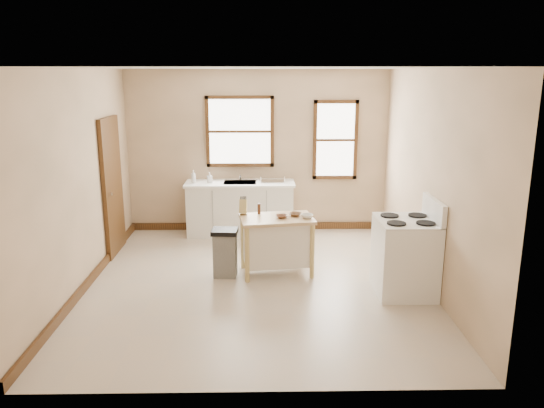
{
  "coord_description": "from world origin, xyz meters",
  "views": [
    {
      "loc": [
        0.08,
        -6.65,
        2.77
      ],
      "look_at": [
        0.21,
        0.4,
        0.99
      ],
      "focal_mm": 35.0,
      "sensor_mm": 36.0,
      "label": 1
    }
  ],
  "objects_px": {
    "soap_bottle_b": "(210,178)",
    "gas_stove": "(405,246)",
    "trash_bin": "(225,253)",
    "knife_block": "(243,207)",
    "dish_rack": "(273,179)",
    "soap_bottle_a": "(193,177)",
    "bowl_a": "(282,216)",
    "bowl_c": "(307,216)",
    "pepper_grinder": "(259,209)",
    "kitchen_island": "(277,245)",
    "bowl_b": "(295,214)"
  },
  "relations": [
    {
      "from": "soap_bottle_b",
      "to": "bowl_c",
      "type": "bearing_deg",
      "value": -70.71
    },
    {
      "from": "bowl_a",
      "to": "trash_bin",
      "type": "distance_m",
      "value": 0.93
    },
    {
      "from": "soap_bottle_a",
      "to": "trash_bin",
      "type": "relative_size",
      "value": 0.33
    },
    {
      "from": "dish_rack",
      "to": "trash_bin",
      "type": "height_order",
      "value": "dish_rack"
    },
    {
      "from": "bowl_c",
      "to": "trash_bin",
      "type": "xyz_separation_m",
      "value": [
        -1.13,
        -0.06,
        -0.5
      ]
    },
    {
      "from": "trash_bin",
      "to": "knife_block",
      "type": "bearing_deg",
      "value": 52.06
    },
    {
      "from": "knife_block",
      "to": "bowl_c",
      "type": "height_order",
      "value": "knife_block"
    },
    {
      "from": "pepper_grinder",
      "to": "bowl_b",
      "type": "relative_size",
      "value": 0.88
    },
    {
      "from": "soap_bottle_a",
      "to": "trash_bin",
      "type": "xyz_separation_m",
      "value": [
        0.65,
        -1.9,
        -0.69
      ]
    },
    {
      "from": "soap_bottle_b",
      "to": "kitchen_island",
      "type": "height_order",
      "value": "soap_bottle_b"
    },
    {
      "from": "soap_bottle_a",
      "to": "bowl_a",
      "type": "relative_size",
      "value": 1.34
    },
    {
      "from": "knife_block",
      "to": "trash_bin",
      "type": "xyz_separation_m",
      "value": [
        -0.25,
        -0.28,
        -0.57
      ]
    },
    {
      "from": "knife_block",
      "to": "bowl_c",
      "type": "relative_size",
      "value": 1.19
    },
    {
      "from": "dish_rack",
      "to": "bowl_a",
      "type": "distance_m",
      "value": 1.91
    },
    {
      "from": "kitchen_island",
      "to": "gas_stove",
      "type": "distance_m",
      "value": 1.77
    },
    {
      "from": "soap_bottle_a",
      "to": "bowl_b",
      "type": "xyz_separation_m",
      "value": [
        1.62,
        -1.73,
        -0.2
      ]
    },
    {
      "from": "kitchen_island",
      "to": "bowl_a",
      "type": "height_order",
      "value": "bowl_a"
    },
    {
      "from": "soap_bottle_a",
      "to": "soap_bottle_b",
      "type": "xyz_separation_m",
      "value": [
        0.27,
        0.02,
        -0.02
      ]
    },
    {
      "from": "kitchen_island",
      "to": "bowl_c",
      "type": "distance_m",
      "value": 0.6
    },
    {
      "from": "soap_bottle_b",
      "to": "dish_rack",
      "type": "bearing_deg",
      "value": -16.74
    },
    {
      "from": "dish_rack",
      "to": "kitchen_island",
      "type": "relative_size",
      "value": 0.42
    },
    {
      "from": "knife_block",
      "to": "pepper_grinder",
      "type": "xyz_separation_m",
      "value": [
        0.22,
        0.01,
        -0.03
      ]
    },
    {
      "from": "soap_bottle_a",
      "to": "trash_bin",
      "type": "distance_m",
      "value": 2.12
    },
    {
      "from": "gas_stove",
      "to": "soap_bottle_a",
      "type": "bearing_deg",
      "value": 139.9
    },
    {
      "from": "soap_bottle_b",
      "to": "gas_stove",
      "type": "distance_m",
      "value": 3.71
    },
    {
      "from": "bowl_b",
      "to": "bowl_c",
      "type": "height_order",
      "value": "bowl_c"
    },
    {
      "from": "bowl_c",
      "to": "kitchen_island",
      "type": "bearing_deg",
      "value": 173.73
    },
    {
      "from": "knife_block",
      "to": "bowl_a",
      "type": "distance_m",
      "value": 0.58
    },
    {
      "from": "knife_block",
      "to": "soap_bottle_a",
      "type": "bearing_deg",
      "value": 124.84
    },
    {
      "from": "kitchen_island",
      "to": "trash_bin",
      "type": "xyz_separation_m",
      "value": [
        -0.71,
        -0.1,
        -0.07
      ]
    },
    {
      "from": "soap_bottle_a",
      "to": "soap_bottle_b",
      "type": "height_order",
      "value": "soap_bottle_a"
    },
    {
      "from": "pepper_grinder",
      "to": "trash_bin",
      "type": "bearing_deg",
      "value": -148.47
    },
    {
      "from": "soap_bottle_b",
      "to": "bowl_a",
      "type": "distance_m",
      "value": 2.19
    },
    {
      "from": "soap_bottle_a",
      "to": "pepper_grinder",
      "type": "xyz_separation_m",
      "value": [
        1.12,
        -1.61,
        -0.14
      ]
    },
    {
      "from": "knife_block",
      "to": "pepper_grinder",
      "type": "bearing_deg",
      "value": 9.17
    },
    {
      "from": "kitchen_island",
      "to": "bowl_c",
      "type": "xyz_separation_m",
      "value": [
        0.41,
        -0.05,
        0.43
      ]
    },
    {
      "from": "trash_bin",
      "to": "bowl_a",
      "type": "bearing_deg",
      "value": 9.29
    },
    {
      "from": "pepper_grinder",
      "to": "trash_bin",
      "type": "relative_size",
      "value": 0.22
    },
    {
      "from": "dish_rack",
      "to": "bowl_a",
      "type": "xyz_separation_m",
      "value": [
        0.09,
        -1.9,
        -0.14
      ]
    },
    {
      "from": "soap_bottle_b",
      "to": "kitchen_island",
      "type": "xyz_separation_m",
      "value": [
        1.09,
        -1.82,
        -0.6
      ]
    },
    {
      "from": "knife_block",
      "to": "bowl_c",
      "type": "bearing_deg",
      "value": -7.88
    },
    {
      "from": "trash_bin",
      "to": "gas_stove",
      "type": "distance_m",
      "value": 2.41
    },
    {
      "from": "kitchen_island",
      "to": "bowl_b",
      "type": "bearing_deg",
      "value": 6.86
    },
    {
      "from": "bowl_b",
      "to": "soap_bottle_a",
      "type": "bearing_deg",
      "value": 133.16
    },
    {
      "from": "soap_bottle_b",
      "to": "soap_bottle_a",
      "type": "bearing_deg",
      "value": 164.6
    },
    {
      "from": "pepper_grinder",
      "to": "trash_bin",
      "type": "xyz_separation_m",
      "value": [
        -0.47,
        -0.29,
        -0.55
      ]
    },
    {
      "from": "soap_bottle_b",
      "to": "bowl_b",
      "type": "distance_m",
      "value": 2.21
    },
    {
      "from": "kitchen_island",
      "to": "trash_bin",
      "type": "distance_m",
      "value": 0.72
    },
    {
      "from": "dish_rack",
      "to": "knife_block",
      "type": "relative_size",
      "value": 2.1
    },
    {
      "from": "pepper_grinder",
      "to": "bowl_a",
      "type": "relative_size",
      "value": 0.92
    }
  ]
}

